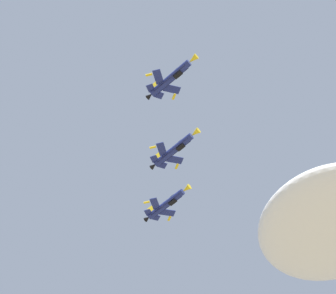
# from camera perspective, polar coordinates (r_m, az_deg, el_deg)

# --- Properties ---
(cloud_near_formation) EXTENTS (76.62, 68.60, 21.59)m
(cloud_near_formation) POSITION_cam_1_polar(r_m,az_deg,el_deg) (296.04, 16.41, -7.56)
(cloud_near_formation) COLOR white
(fighter_jet_lead) EXTENTS (15.85, 10.03, 4.70)m
(fighter_jet_lead) POSITION_cam_1_polar(r_m,az_deg,el_deg) (135.41, 0.33, 7.09)
(fighter_jet_lead) COLOR navy
(fighter_jet_left_wing) EXTENTS (15.85, 10.12, 4.56)m
(fighter_jet_left_wing) POSITION_cam_1_polar(r_m,az_deg,el_deg) (140.07, 0.64, -0.25)
(fighter_jet_left_wing) COLOR navy
(fighter_jet_right_wing) EXTENTS (15.85, 10.12, 4.56)m
(fighter_jet_right_wing) POSITION_cam_1_polar(r_m,az_deg,el_deg) (149.92, -0.13, -5.80)
(fighter_jet_right_wing) COLOR navy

